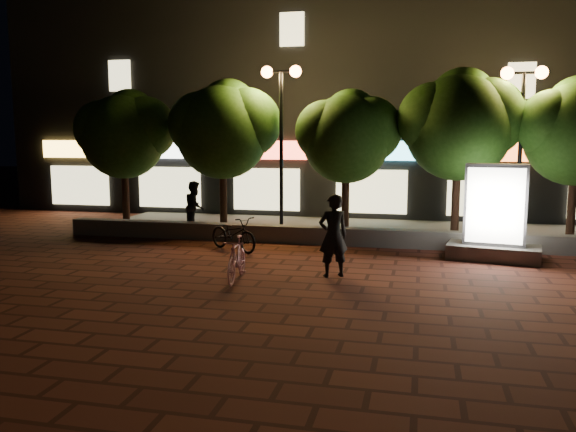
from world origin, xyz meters
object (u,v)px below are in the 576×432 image
(tree_left, at_px, (224,126))
(rider, at_px, (333,236))
(street_lamp_left, at_px, (281,107))
(scooter_parked, at_px, (233,233))
(tree_far_left, at_px, (125,131))
(ad_kiosk, at_px, (495,221))
(tree_right, at_px, (461,121))
(tree_mid, at_px, (348,133))
(pedestrian, at_px, (195,207))
(street_lamp_right, at_px, (522,109))
(scooter_pink, at_px, (237,259))

(tree_left, relative_size, rider, 2.62)
(street_lamp_left, xyz_separation_m, rider, (2.41, -5.04, -3.10))
(tree_left, bearing_deg, scooter_parked, -67.28)
(tree_far_left, distance_m, ad_kiosk, 12.09)
(tree_left, bearing_deg, rider, -50.60)
(street_lamp_left, height_order, rider, street_lamp_left)
(ad_kiosk, relative_size, rider, 1.31)
(street_lamp_left, bearing_deg, tree_right, 2.81)
(tree_far_left, height_order, tree_right, tree_right)
(tree_left, distance_m, tree_right, 7.30)
(tree_mid, height_order, pedestrian, tree_mid)
(scooter_parked, bearing_deg, street_lamp_right, -38.49)
(tree_far_left, relative_size, ad_kiosk, 1.90)
(tree_left, distance_m, ad_kiosk, 8.83)
(tree_far_left, distance_m, tree_left, 3.51)
(tree_left, height_order, pedestrian, tree_left)
(tree_mid, relative_size, scooter_pink, 2.82)
(ad_kiosk, distance_m, scooter_parked, 6.86)
(tree_mid, relative_size, rider, 2.42)
(scooter_pink, xyz_separation_m, pedestrian, (-3.17, 5.45, 0.42))
(street_lamp_right, relative_size, ad_kiosk, 2.04)
(street_lamp_left, bearing_deg, tree_left, 172.30)
(rider, distance_m, pedestrian, 6.91)
(tree_mid, relative_size, street_lamp_left, 0.87)
(tree_far_left, bearing_deg, rider, -34.00)
(tree_far_left, distance_m, tree_right, 10.81)
(tree_far_left, bearing_deg, tree_mid, -0.00)
(tree_far_left, distance_m, pedestrian, 3.68)
(rider, relative_size, pedestrian, 1.14)
(tree_mid, bearing_deg, tree_left, 180.00)
(tree_left, xyz_separation_m, rider, (4.35, -5.30, -2.51))
(tree_left, distance_m, street_lamp_left, 2.05)
(street_lamp_right, bearing_deg, tree_left, 178.32)
(scooter_pink, bearing_deg, street_lamp_right, 36.94)
(street_lamp_right, relative_size, pedestrian, 3.05)
(tree_left, relative_size, street_lamp_left, 0.94)
(street_lamp_right, distance_m, pedestrian, 10.20)
(tree_left, relative_size, pedestrian, 3.00)
(tree_mid, distance_m, scooter_parked, 4.89)
(tree_right, relative_size, scooter_pink, 3.17)
(street_lamp_left, height_order, ad_kiosk, street_lamp_left)
(tree_right, xyz_separation_m, pedestrian, (-8.10, -0.69, -2.67))
(tree_mid, height_order, ad_kiosk, tree_mid)
(tree_left, bearing_deg, tree_right, 0.00)
(tree_right, bearing_deg, street_lamp_left, -177.19)
(tree_far_left, xyz_separation_m, street_lamp_right, (12.45, -0.26, 0.60))
(street_lamp_right, bearing_deg, tree_mid, 176.96)
(tree_far_left, relative_size, scooter_pink, 2.90)
(rider, bearing_deg, scooter_pink, -4.07)
(street_lamp_left, distance_m, scooter_parked, 4.52)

